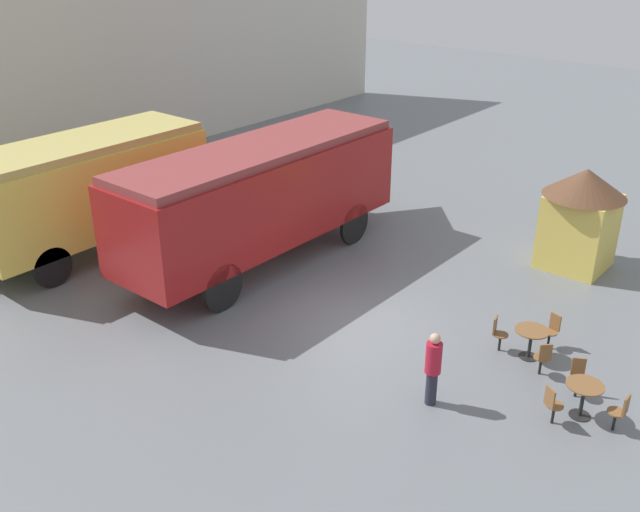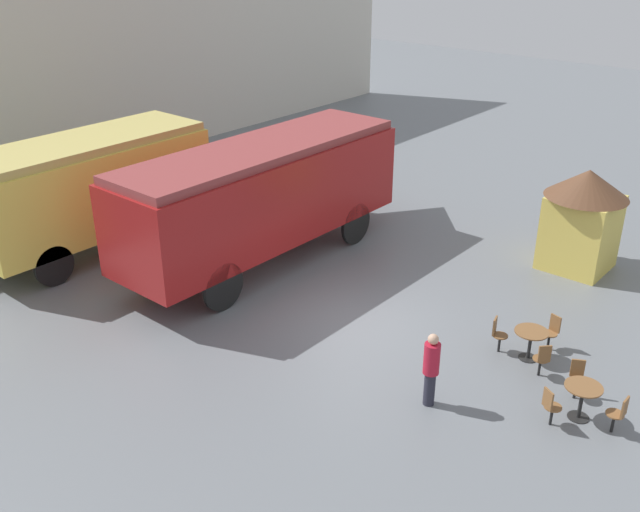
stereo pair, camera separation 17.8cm
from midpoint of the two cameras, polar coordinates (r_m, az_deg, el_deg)
ground_plane at (r=18.28m, az=2.93°, el=-5.28°), size 80.00×80.00×0.00m
backdrop_wall at (r=28.79m, az=-23.68°, el=13.61°), size 44.00×0.15×9.00m
passenger_coach_vintage at (r=22.58m, az=-17.77°, el=5.48°), size 7.30×2.67×3.51m
streamlined_locomotive at (r=21.23m, az=-2.90°, el=5.67°), size 11.37×2.68×3.60m
cafe_table_near at (r=17.26m, az=16.80°, el=-6.28°), size 0.78×0.78×0.74m
cafe_table_mid at (r=15.65m, az=20.57°, el=-10.31°), size 0.76×0.76×0.78m
cafe_chair_0 at (r=16.69m, az=17.66°, el=-7.77°), size 0.40×0.40×0.87m
cafe_chair_1 at (r=17.83m, az=18.36°, el=-5.64°), size 0.38×0.36×0.87m
cafe_chair_2 at (r=17.37m, az=14.30°, el=-5.93°), size 0.36×0.38×0.87m
cafe_chair_3 at (r=15.53m, az=23.13°, el=-11.43°), size 0.36×0.36×0.87m
cafe_chair_4 at (r=16.31m, az=20.17°, el=-9.01°), size 0.40×0.39×0.87m
cafe_chair_5 at (r=15.27m, az=18.27°, el=-11.23°), size 0.40×0.39×0.87m
visitor_person at (r=15.06m, az=9.22°, el=-8.75°), size 0.34×0.34×1.71m
ticket_kiosk at (r=21.81m, az=20.51°, el=3.15°), size 2.34×2.34×3.00m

